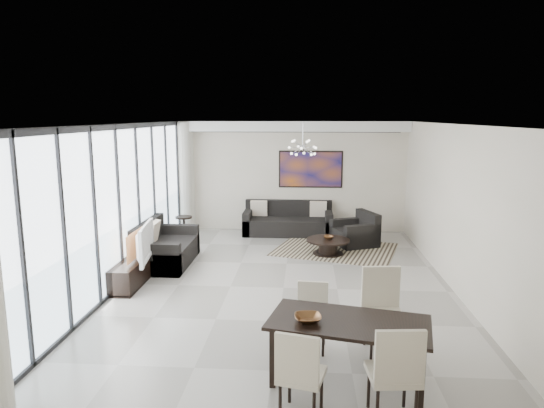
# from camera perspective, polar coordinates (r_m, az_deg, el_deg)

# --- Properties ---
(room_shell) EXTENTS (6.00, 9.00, 2.90)m
(room_shell) POSITION_cam_1_polar(r_m,az_deg,el_deg) (8.43, 4.54, -0.58)
(room_shell) COLOR #A8A39B
(room_shell) RESTS_ON ground
(window_wall) EXTENTS (0.37, 8.95, 2.90)m
(window_wall) POSITION_cam_1_polar(r_m,az_deg,el_deg) (9.02, -17.03, -0.17)
(window_wall) COLOR silver
(window_wall) RESTS_ON floor
(soffit) EXTENTS (5.98, 0.40, 0.26)m
(soffit) POSITION_cam_1_polar(r_m,az_deg,el_deg) (12.59, 2.34, 9.11)
(soffit) COLOR white
(soffit) RESTS_ON room_shell
(painting) EXTENTS (1.68, 0.04, 0.98)m
(painting) POSITION_cam_1_polar(r_m,az_deg,el_deg) (12.82, 4.57, 4.09)
(painting) COLOR #AE5418
(painting) RESTS_ON room_shell
(chandelier) EXTENTS (0.66, 0.66, 0.71)m
(chandelier) POSITION_cam_1_polar(r_m,az_deg,el_deg) (10.80, 3.64, 6.65)
(chandelier) COLOR silver
(chandelier) RESTS_ON room_shell
(rug) EXTENTS (3.09, 2.68, 0.01)m
(rug) POSITION_cam_1_polar(r_m,az_deg,el_deg) (11.32, 7.45, -5.31)
(rug) COLOR black
(rug) RESTS_ON floor
(coffee_table) EXTENTS (0.96, 0.96, 0.34)m
(coffee_table) POSITION_cam_1_polar(r_m,az_deg,el_deg) (10.89, 6.60, -4.90)
(coffee_table) COLOR black
(coffee_table) RESTS_ON floor
(bowl_coffee) EXTENTS (0.26, 0.26, 0.07)m
(bowl_coffee) POSITION_cam_1_polar(r_m,az_deg,el_deg) (10.88, 6.66, -3.93)
(bowl_coffee) COLOR brown
(bowl_coffee) RESTS_ON coffee_table
(sofa_main) EXTENTS (2.29, 0.94, 0.83)m
(sofa_main) POSITION_cam_1_polar(r_m,az_deg,el_deg) (12.66, 1.90, -2.24)
(sofa_main) COLOR black
(sofa_main) RESTS_ON floor
(loveseat) EXTENTS (1.01, 1.79, 0.90)m
(loveseat) POSITION_cam_1_polar(r_m,az_deg,el_deg) (10.36, -12.60, -5.23)
(loveseat) COLOR black
(loveseat) RESTS_ON floor
(armchair) EXTENTS (1.18, 1.20, 0.79)m
(armchair) POSITION_cam_1_polar(r_m,az_deg,el_deg) (11.74, 9.85, -3.47)
(armchair) COLOR black
(armchair) RESTS_ON floor
(side_table) EXTENTS (0.42, 0.42, 0.57)m
(side_table) POSITION_cam_1_polar(r_m,az_deg,el_deg) (12.30, -10.32, -2.29)
(side_table) COLOR black
(side_table) RESTS_ON floor
(tv_console) EXTENTS (0.41, 1.45, 0.45)m
(tv_console) POSITION_cam_1_polar(r_m,az_deg,el_deg) (9.29, -16.05, -7.71)
(tv_console) COLOR black
(tv_console) RESTS_ON floor
(television) EXTENTS (0.32, 1.17, 0.67)m
(television) POSITION_cam_1_polar(r_m,az_deg,el_deg) (9.09, -15.28, -4.41)
(television) COLOR gray
(television) RESTS_ON tv_console
(dining_table) EXTENTS (1.96, 1.27, 0.75)m
(dining_table) POSITION_cam_1_polar(r_m,az_deg,el_deg) (5.76, 9.01, -14.21)
(dining_table) COLOR black
(dining_table) RESTS_ON floor
(dining_chair_sw) EXTENTS (0.54, 0.54, 0.97)m
(dining_chair_sw) POSITION_cam_1_polar(r_m,az_deg,el_deg) (5.11, 3.23, -18.86)
(dining_chair_sw) COLOR beige
(dining_chair_sw) RESTS_ON floor
(dining_chair_se) EXTENTS (0.53, 0.53, 1.06)m
(dining_chair_se) POSITION_cam_1_polar(r_m,az_deg,el_deg) (5.16, 14.38, -18.21)
(dining_chair_se) COLOR beige
(dining_chair_se) RESTS_ON floor
(dining_chair_nw) EXTENTS (0.43, 0.43, 0.88)m
(dining_chair_nw) POSITION_cam_1_polar(r_m,az_deg,el_deg) (6.57, 4.75, -12.45)
(dining_chair_nw) COLOR beige
(dining_chair_nw) RESTS_ON floor
(dining_chair_ne) EXTENTS (0.55, 0.55, 1.09)m
(dining_chair_ne) POSITION_cam_1_polar(r_m,az_deg,el_deg) (6.63, 12.85, -11.28)
(dining_chair_ne) COLOR beige
(dining_chair_ne) RESTS_ON floor
(bowl_dining) EXTENTS (0.34, 0.34, 0.08)m
(bowl_dining) POSITION_cam_1_polar(r_m,az_deg,el_deg) (5.64, 4.24, -13.28)
(bowl_dining) COLOR brown
(bowl_dining) RESTS_ON dining_table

